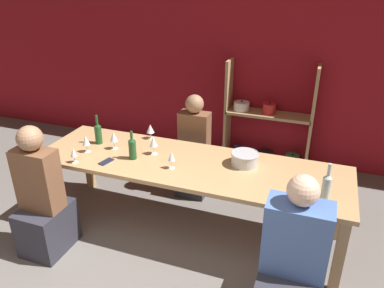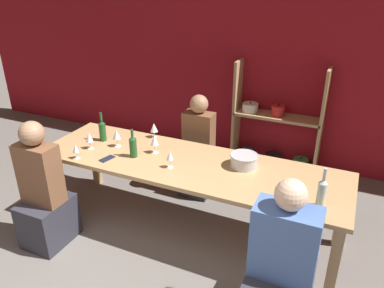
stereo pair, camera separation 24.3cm
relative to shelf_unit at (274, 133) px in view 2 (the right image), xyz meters
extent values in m
cube|color=maroon|center=(-0.64, 0.20, 0.86)|extent=(8.80, 0.06, 2.70)
cube|color=tan|center=(-0.53, 0.00, 0.21)|extent=(0.04, 0.30, 1.39)
cube|color=tan|center=(0.56, 0.00, 0.21)|extent=(0.04, 0.30, 1.39)
cube|color=tan|center=(0.02, 0.00, -0.47)|extent=(1.09, 0.30, 0.04)
cylinder|color=#235BAD|center=(-0.35, 0.00, -0.38)|extent=(0.16, 0.16, 0.14)
sphere|color=black|center=(-0.35, 0.00, -0.29)|extent=(0.02, 0.02, 0.02)
cylinder|color=black|center=(0.02, 0.00, -0.38)|extent=(0.23, 0.23, 0.13)
sphere|color=black|center=(0.02, 0.00, -0.30)|extent=(0.02, 0.02, 0.02)
cylinder|color=#338447|center=(0.38, 0.00, -0.38)|extent=(0.19, 0.19, 0.15)
sphere|color=black|center=(0.38, 0.00, -0.29)|extent=(0.02, 0.02, 0.02)
cube|color=tan|center=(0.02, 0.00, 0.23)|extent=(1.09, 0.30, 0.04)
cylinder|color=silver|center=(-0.35, 0.00, 0.30)|extent=(0.21, 0.21, 0.11)
sphere|color=black|center=(-0.35, 0.00, 0.37)|extent=(0.02, 0.02, 0.02)
cylinder|color=red|center=(0.02, 0.00, 0.31)|extent=(0.17, 0.17, 0.13)
sphere|color=black|center=(0.02, 0.00, 0.39)|extent=(0.02, 0.02, 0.02)
cube|color=tan|center=(-0.46, -1.71, 0.26)|extent=(2.99, 0.89, 0.04)
cube|color=tan|center=(-1.88, -2.07, -0.12)|extent=(0.08, 0.08, 0.73)
cube|color=tan|center=(0.95, -2.07, -0.12)|extent=(0.08, 0.08, 0.73)
cube|color=tan|center=(-1.88, -1.34, -0.12)|extent=(0.08, 0.08, 0.73)
cube|color=tan|center=(0.95, -1.34, -0.12)|extent=(0.08, 0.08, 0.73)
cylinder|color=#B7BABC|center=(0.05, -1.56, 0.34)|extent=(0.25, 0.25, 0.12)
torus|color=#B7BABC|center=(0.05, -1.56, 0.40)|extent=(0.26, 0.26, 0.01)
cylinder|color=#B2C6C1|center=(0.77, -1.95, 0.39)|extent=(0.07, 0.07, 0.21)
cone|color=#B2C6C1|center=(0.77, -1.95, 0.51)|extent=(0.07, 0.07, 0.03)
cylinder|color=#B2C6C1|center=(0.77, -1.95, 0.57)|extent=(0.03, 0.03, 0.09)
cylinder|color=#1E4C23|center=(-0.99, -1.81, 0.37)|extent=(0.07, 0.07, 0.19)
cone|color=#1E4C23|center=(-0.99, -1.81, 0.48)|extent=(0.07, 0.07, 0.03)
cylinder|color=#1E4C23|center=(-0.99, -1.81, 0.53)|extent=(0.03, 0.03, 0.07)
cylinder|color=#1E4C23|center=(-1.50, -1.62, 0.38)|extent=(0.07, 0.07, 0.19)
cone|color=#1E4C23|center=(-1.50, -1.62, 0.49)|extent=(0.07, 0.07, 0.03)
cylinder|color=#1E4C23|center=(-1.50, -1.62, 0.55)|extent=(0.03, 0.03, 0.09)
cylinder|color=white|center=(-0.85, -1.65, 0.28)|extent=(0.07, 0.07, 0.00)
cylinder|color=white|center=(-0.85, -1.65, 0.33)|extent=(0.01, 0.01, 0.08)
cone|color=white|center=(-0.85, -1.65, 0.42)|extent=(0.08, 0.08, 0.10)
cylinder|color=maroon|center=(-0.85, -1.65, 0.39)|extent=(0.04, 0.04, 0.04)
cylinder|color=white|center=(-1.50, -1.84, 0.28)|extent=(0.06, 0.06, 0.00)
cylinder|color=white|center=(-1.50, -1.84, 0.32)|extent=(0.01, 0.01, 0.07)
cone|color=white|center=(-1.50, -1.84, 0.41)|extent=(0.07, 0.07, 0.10)
cylinder|color=beige|center=(-1.50, -1.84, 0.38)|extent=(0.04, 0.04, 0.04)
cylinder|color=white|center=(-1.48, -2.07, 0.28)|extent=(0.06, 0.06, 0.00)
cylinder|color=white|center=(-1.48, -2.07, 0.32)|extent=(0.01, 0.01, 0.06)
cone|color=white|center=(-1.48, -2.07, 0.39)|extent=(0.06, 0.06, 0.08)
cylinder|color=white|center=(-1.04, -1.32, 0.28)|extent=(0.06, 0.06, 0.00)
cylinder|color=white|center=(-1.04, -1.32, 0.32)|extent=(0.01, 0.01, 0.07)
cone|color=white|center=(-1.04, -1.32, 0.40)|extent=(0.08, 0.08, 0.09)
cylinder|color=beige|center=(-1.04, -1.32, 0.37)|extent=(0.05, 0.05, 0.04)
cylinder|color=white|center=(-0.57, -1.86, 0.28)|extent=(0.06, 0.06, 0.00)
cylinder|color=white|center=(-0.57, -1.86, 0.32)|extent=(0.01, 0.01, 0.08)
cone|color=white|center=(-0.57, -1.86, 0.41)|extent=(0.06, 0.06, 0.09)
cylinder|color=beige|center=(-0.57, -1.86, 0.38)|extent=(0.04, 0.04, 0.04)
cylinder|color=white|center=(-1.27, -1.68, 0.28)|extent=(0.07, 0.07, 0.00)
cylinder|color=white|center=(-1.27, -1.68, 0.33)|extent=(0.01, 0.01, 0.08)
cone|color=white|center=(-1.27, -1.68, 0.42)|extent=(0.08, 0.08, 0.10)
cylinder|color=maroon|center=(-1.27, -1.68, 0.39)|extent=(0.04, 0.04, 0.04)
cube|color=#1E2338|center=(-1.20, -1.97, 0.29)|extent=(0.10, 0.16, 0.01)
cube|color=#2D2D38|center=(-1.61, -2.43, -0.26)|extent=(0.38, 0.47, 0.46)
cube|color=brown|center=(-1.61, -2.43, 0.26)|extent=(0.38, 0.21, 0.58)
sphere|color=#9E7556|center=(-1.61, -2.43, 0.66)|extent=(0.22, 0.22, 0.22)
cube|color=#2D2D38|center=(-0.66, -0.99, -0.26)|extent=(0.34, 0.43, 0.44)
cube|color=brown|center=(-0.66, -0.99, 0.23)|extent=(0.34, 0.19, 0.56)
sphere|color=#9E7556|center=(-0.66, -0.99, 0.61)|extent=(0.20, 0.20, 0.20)
cube|color=#4C70B7|center=(0.62, -2.47, 0.27)|extent=(0.44, 0.24, 0.55)
sphere|color=beige|center=(0.62, -2.47, 0.65)|extent=(0.21, 0.21, 0.21)
camera|label=1|loc=(0.65, -4.65, 1.94)|focal=35.00mm
camera|label=2|loc=(0.87, -4.55, 1.94)|focal=35.00mm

